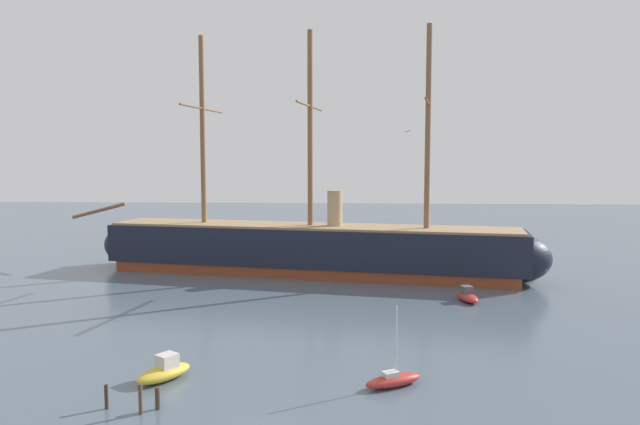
{
  "coord_description": "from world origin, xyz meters",
  "views": [
    {
      "loc": [
        5.11,
        -33.57,
        17.2
      ],
      "look_at": [
        1.04,
        38.18,
        10.75
      ],
      "focal_mm": 32.62,
      "sensor_mm": 36.0,
      "label": 1
    }
  ],
  "objects_px": {
    "motorboat_foreground_left": "(164,371)",
    "tall_ship": "(310,248)",
    "seagull_in_flight": "(407,131)",
    "mooring_piling_left_pair": "(106,397)",
    "motorboat_alongside_stern": "(468,296)",
    "mooring_piling_nearest": "(158,398)",
    "dinghy_far_left": "(152,267)",
    "sailboat_foreground_right": "(393,380)",
    "motorboat_far_right": "(526,275)",
    "mooring_piling_right_pair": "(140,399)"
  },
  "relations": [
    {
      "from": "motorboat_far_right",
      "to": "mooring_piling_right_pair",
      "type": "height_order",
      "value": "mooring_piling_right_pair"
    },
    {
      "from": "dinghy_far_left",
      "to": "mooring_piling_left_pair",
      "type": "distance_m",
      "value": 53.86
    },
    {
      "from": "mooring_piling_nearest",
      "to": "seagull_in_flight",
      "type": "relative_size",
      "value": 1.22
    },
    {
      "from": "motorboat_alongside_stern",
      "to": "motorboat_far_right",
      "type": "xyz_separation_m",
      "value": [
        11.36,
        14.81,
        -0.23
      ]
    },
    {
      "from": "mooring_piling_right_pair",
      "to": "seagull_in_flight",
      "type": "bearing_deg",
      "value": 34.13
    },
    {
      "from": "mooring_piling_left_pair",
      "to": "seagull_in_flight",
      "type": "relative_size",
      "value": 1.35
    },
    {
      "from": "tall_ship",
      "to": "motorboat_alongside_stern",
      "type": "height_order",
      "value": "tall_ship"
    },
    {
      "from": "motorboat_alongside_stern",
      "to": "mooring_piling_nearest",
      "type": "height_order",
      "value": "motorboat_alongside_stern"
    },
    {
      "from": "motorboat_foreground_left",
      "to": "mooring_piling_nearest",
      "type": "height_order",
      "value": "motorboat_foreground_left"
    },
    {
      "from": "sailboat_foreground_right",
      "to": "dinghy_far_left",
      "type": "distance_m",
      "value": 58.29
    },
    {
      "from": "motorboat_alongside_stern",
      "to": "mooring_piling_nearest",
      "type": "relative_size",
      "value": 3.06
    },
    {
      "from": "mooring_piling_left_pair",
      "to": "sailboat_foreground_right",
      "type": "bearing_deg",
      "value": 14.38
    },
    {
      "from": "motorboat_foreground_left",
      "to": "seagull_in_flight",
      "type": "bearing_deg",
      "value": 18.96
    },
    {
      "from": "dinghy_far_left",
      "to": "motorboat_far_right",
      "type": "xyz_separation_m",
      "value": [
        57.31,
        -4.36,
        0.14
      ]
    },
    {
      "from": "motorboat_foreground_left",
      "to": "tall_ship",
      "type": "bearing_deg",
      "value": 79.11
    },
    {
      "from": "dinghy_far_left",
      "to": "sailboat_foreground_right",
      "type": "bearing_deg",
      "value": -53.07
    },
    {
      "from": "tall_ship",
      "to": "motorboat_alongside_stern",
      "type": "distance_m",
      "value": 26.25
    },
    {
      "from": "motorboat_far_right",
      "to": "mooring_piling_right_pair",
      "type": "relative_size",
      "value": 1.45
    },
    {
      "from": "sailboat_foreground_right",
      "to": "motorboat_alongside_stern",
      "type": "distance_m",
      "value": 29.53
    },
    {
      "from": "sailboat_foreground_right",
      "to": "mooring_piling_left_pair",
      "type": "distance_m",
      "value": 20.79
    },
    {
      "from": "mooring_piling_right_pair",
      "to": "mooring_piling_left_pair",
      "type": "bearing_deg",
      "value": 165.1
    },
    {
      "from": "tall_ship",
      "to": "seagull_in_flight",
      "type": "xyz_separation_m",
      "value": [
        10.93,
        -36.64,
        15.73
      ]
    },
    {
      "from": "dinghy_far_left",
      "to": "mooring_piling_nearest",
      "type": "bearing_deg",
      "value": -70.34
    },
    {
      "from": "motorboat_foreground_left",
      "to": "dinghy_far_left",
      "type": "relative_size",
      "value": 1.98
    },
    {
      "from": "mooring_piling_nearest",
      "to": "mooring_piling_right_pair",
      "type": "relative_size",
      "value": 0.74
    },
    {
      "from": "mooring_piling_right_pair",
      "to": "seagull_in_flight",
      "type": "height_order",
      "value": "seagull_in_flight"
    },
    {
      "from": "mooring_piling_nearest",
      "to": "tall_ship",
      "type": "bearing_deg",
      "value": 81.74
    },
    {
      "from": "mooring_piling_left_pair",
      "to": "mooring_piling_right_pair",
      "type": "bearing_deg",
      "value": -14.9
    },
    {
      "from": "seagull_in_flight",
      "to": "mooring_piling_nearest",
      "type": "bearing_deg",
      "value": -146.4
    },
    {
      "from": "motorboat_alongside_stern",
      "to": "mooring_piling_right_pair",
      "type": "distance_m",
      "value": 43.76
    },
    {
      "from": "sailboat_foreground_right",
      "to": "motorboat_far_right",
      "type": "height_order",
      "value": "sailboat_foreground_right"
    },
    {
      "from": "tall_ship",
      "to": "dinghy_far_left",
      "type": "bearing_deg",
      "value": 173.19
    },
    {
      "from": "tall_ship",
      "to": "motorboat_foreground_left",
      "type": "height_order",
      "value": "tall_ship"
    },
    {
      "from": "motorboat_foreground_left",
      "to": "mooring_piling_left_pair",
      "type": "bearing_deg",
      "value": -112.74
    },
    {
      "from": "motorboat_alongside_stern",
      "to": "mooring_piling_left_pair",
      "type": "height_order",
      "value": "motorboat_alongside_stern"
    },
    {
      "from": "motorboat_alongside_stern",
      "to": "mooring_piling_right_pair",
      "type": "bearing_deg",
      "value": -130.45
    },
    {
      "from": "sailboat_foreground_right",
      "to": "mooring_piling_nearest",
      "type": "distance_m",
      "value": 17.32
    },
    {
      "from": "sailboat_foreground_right",
      "to": "mooring_piling_left_pair",
      "type": "height_order",
      "value": "sailboat_foreground_right"
    },
    {
      "from": "dinghy_far_left",
      "to": "mooring_piling_left_pair",
      "type": "height_order",
      "value": "mooring_piling_left_pair"
    },
    {
      "from": "motorboat_foreground_left",
      "to": "dinghy_far_left",
      "type": "distance_m",
      "value": 49.38
    },
    {
      "from": "motorboat_foreground_left",
      "to": "mooring_piling_right_pair",
      "type": "relative_size",
      "value": 2.39
    },
    {
      "from": "motorboat_alongside_stern",
      "to": "seagull_in_flight",
      "type": "height_order",
      "value": "seagull_in_flight"
    },
    {
      "from": "mooring_piling_right_pair",
      "to": "seagull_in_flight",
      "type": "relative_size",
      "value": 1.65
    },
    {
      "from": "motorboat_foreground_left",
      "to": "mooring_piling_left_pair",
      "type": "relative_size",
      "value": 2.92
    },
    {
      "from": "mooring_piling_nearest",
      "to": "seagull_in_flight",
      "type": "distance_m",
      "value": 28.69
    },
    {
      "from": "mooring_piling_right_pair",
      "to": "mooring_piling_nearest",
      "type": "bearing_deg",
      "value": 43.65
    },
    {
      "from": "dinghy_far_left",
      "to": "motorboat_foreground_left",
      "type": "bearing_deg",
      "value": -69.65
    },
    {
      "from": "tall_ship",
      "to": "sailboat_foreground_right",
      "type": "bearing_deg",
      "value": -77.66
    },
    {
      "from": "motorboat_alongside_stern",
      "to": "mooring_piling_nearest",
      "type": "bearing_deg",
      "value": -130.28
    },
    {
      "from": "tall_ship",
      "to": "sailboat_foreground_right",
      "type": "distance_m",
      "value": 44.71
    }
  ]
}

